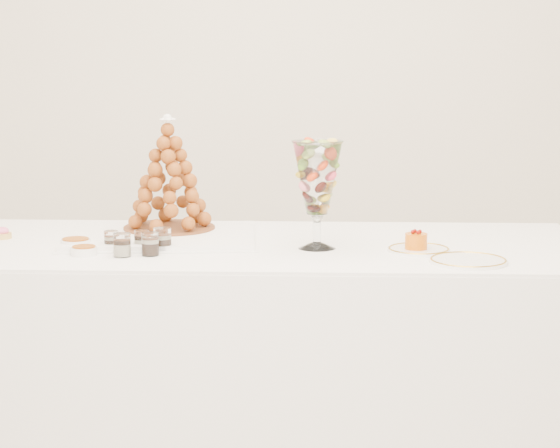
{
  "coord_description": "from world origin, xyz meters",
  "views": [
    {
      "loc": [
        0.16,
        -3.31,
        1.56
      ],
      "look_at": [
        0.07,
        0.22,
        0.93
      ],
      "focal_mm": 70.0,
      "sensor_mm": 36.0,
      "label": 1
    }
  ],
  "objects": [
    {
      "name": "verrine_e",
      "position": [
        -0.34,
        0.11,
        0.89
      ],
      "size": [
        0.07,
        0.07,
        0.08
      ],
      "primitive_type": "cylinder",
      "rotation": [
        0.0,
        0.0,
        0.27
      ],
      "color": "white",
      "rests_on": "buffet_table"
    },
    {
      "name": "verrine_d",
      "position": [
        -0.43,
        0.09,
        0.89
      ],
      "size": [
        0.06,
        0.06,
        0.08
      ],
      "primitive_type": "cylinder",
      "rotation": [
        0.0,
        0.0,
        -0.12
      ],
      "color": "white",
      "rests_on": "buffet_table"
    },
    {
      "name": "verrine_b",
      "position": [
        -0.39,
        0.21,
        0.88
      ],
      "size": [
        0.05,
        0.05,
        0.06
      ],
      "primitive_type": "cylinder",
      "rotation": [
        0.0,
        0.0,
        -0.18
      ],
      "color": "white",
      "rests_on": "buffet_table"
    },
    {
      "name": "ramekin_back",
      "position": [
        -0.61,
        0.22,
        0.86
      ],
      "size": [
        0.1,
        0.1,
        0.03
      ],
      "primitive_type": "cylinder",
      "color": "white",
      "rests_on": "buffet_table"
    },
    {
      "name": "pink_tart",
      "position": [
        -0.9,
        0.39,
        0.87
      ],
      "size": [
        0.06,
        0.06,
        0.04
      ],
      "color": "tan",
      "rests_on": "buffet_table"
    },
    {
      "name": "verrine_a",
      "position": [
        -0.49,
        0.2,
        0.88
      ],
      "size": [
        0.05,
        0.05,
        0.06
      ],
      "primitive_type": "cylinder",
      "rotation": [
        0.0,
        0.0,
        -0.14
      ],
      "color": "white",
      "rests_on": "buffet_table"
    },
    {
      "name": "cake_plate",
      "position": [
        0.52,
        0.2,
        0.85
      ],
      "size": [
        0.2,
        0.2,
        0.01
      ],
      "primitive_type": "cylinder",
      "color": "white",
      "rests_on": "buffet_table"
    },
    {
      "name": "croquembouche",
      "position": [
        -0.33,
        0.49,
        1.07
      ],
      "size": [
        0.32,
        0.32,
        0.4
      ],
      "rotation": [
        0.0,
        0.0,
        -0.14
      ],
      "color": "brown",
      "rests_on": "lace_tray"
    },
    {
      "name": "mousse_cake",
      "position": [
        0.51,
        0.2,
        0.88
      ],
      "size": [
        0.07,
        0.07,
        0.06
      ],
      "color": "#DC640A",
      "rests_on": "cake_plate"
    },
    {
      "name": "verrine_c",
      "position": [
        -0.31,
        0.18,
        0.89
      ],
      "size": [
        0.07,
        0.07,
        0.08
      ],
      "primitive_type": "cylinder",
      "rotation": [
        0.0,
        0.0,
        0.19
      ],
      "color": "white",
      "rests_on": "buffet_table"
    },
    {
      "name": "lace_tray",
      "position": [
        -0.35,
        0.39,
        0.86
      ],
      "size": [
        0.67,
        0.52,
        0.02
      ],
      "primitive_type": "cube",
      "rotation": [
        0.0,
        0.0,
        0.06
      ],
      "color": "white",
      "rests_on": "buffet_table"
    },
    {
      "name": "ramekin_front",
      "position": [
        -0.56,
        0.11,
        0.86
      ],
      "size": [
        0.08,
        0.08,
        0.03
      ],
      "primitive_type": "cylinder",
      "color": "white",
      "rests_on": "buffet_table"
    },
    {
      "name": "buffet_table",
      "position": [
        -0.02,
        0.32,
        0.42
      ],
      "size": [
        2.25,
        0.93,
        0.85
      ],
      "rotation": [
        0.0,
        0.0,
        -0.02
      ],
      "color": "white",
      "rests_on": "ground"
    },
    {
      "name": "spare_plate",
      "position": [
        0.66,
        0.03,
        0.85
      ],
      "size": [
        0.24,
        0.24,
        0.01
      ],
      "primitive_type": "cylinder",
      "color": "white",
      "rests_on": "buffet_table"
    },
    {
      "name": "macaron_vase",
      "position": [
        0.19,
        0.25,
        1.08
      ],
      "size": [
        0.16,
        0.16,
        0.36
      ],
      "color": "white",
      "rests_on": "buffet_table"
    }
  ]
}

